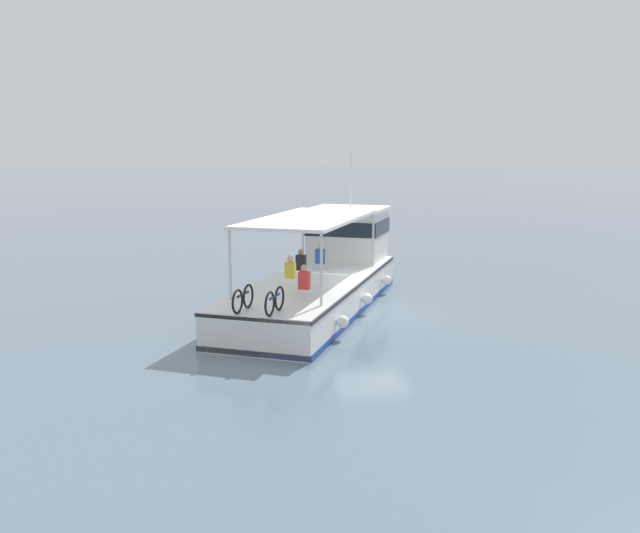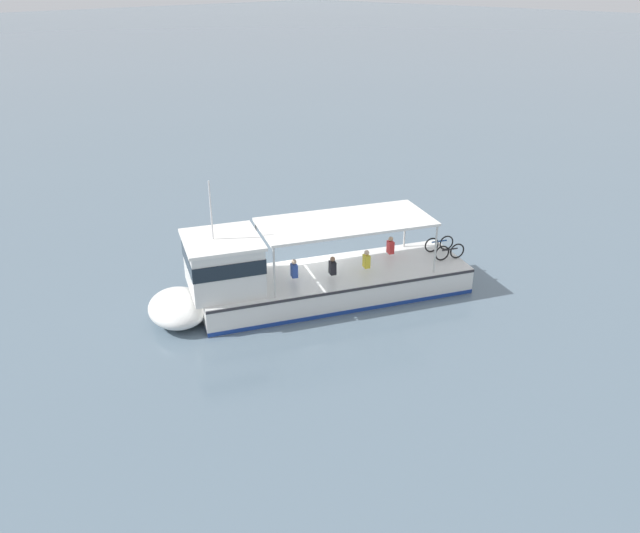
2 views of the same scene
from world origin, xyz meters
TOP-DOWN VIEW (x-y plane):
  - ground_plane at (0.00, 0.00)m, footprint 400.00×400.00m
  - ferry_main at (2.01, 1.09)m, footprint 12.73×8.51m

SIDE VIEW (x-z plane):
  - ground_plane at x=0.00m, z-range 0.00..0.00m
  - ferry_main at x=2.01m, z-range -1.64..3.68m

